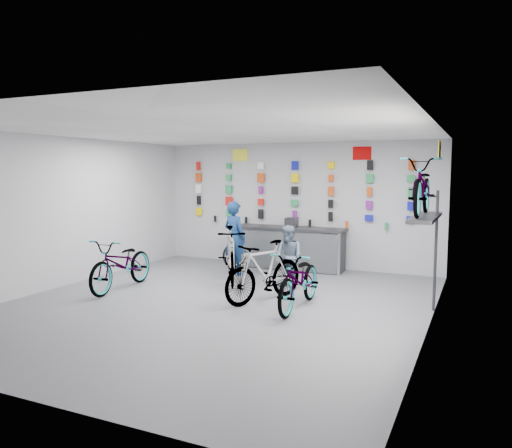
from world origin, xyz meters
The scene contains 21 objects.
floor centered at (0.00, 0.00, 0.00)m, with size 8.00×8.00×0.00m, color #57575C.
ceiling centered at (0.00, 0.00, 3.00)m, with size 8.00×8.00×0.00m, color white.
wall_back centered at (0.00, 4.00, 1.50)m, with size 7.00×7.00×0.00m, color #BDBEC0.
wall_front centered at (0.00, -4.00, 1.50)m, with size 7.00×7.00×0.00m, color #BDBEC0.
wall_left centered at (-3.50, 0.00, 1.50)m, with size 8.00×8.00×0.00m, color #BDBEC0.
wall_right centered at (3.50, 0.00, 1.50)m, with size 8.00×8.00×0.00m, color #BDBEC0.
counter centered at (0.00, 3.54, 0.49)m, with size 2.70×0.66×1.00m.
merch_wall centered at (-0.08, 3.93, 1.81)m, with size 5.57×0.08×1.56m.
wall_bracket centered at (3.33, 1.20, 1.46)m, with size 0.39×1.90×2.00m.
sign_left centered at (-1.50, 3.98, 2.72)m, with size 0.42×0.02×0.30m, color #FFF734.
sign_right centered at (1.60, 3.98, 2.72)m, with size 0.42×0.02×0.30m, color #C10606.
sign_side centered at (3.48, 1.20, 2.65)m, with size 0.02×0.40×0.30m, color #FFF734.
bike_left centered at (-2.22, 0.22, 0.51)m, with size 0.68×1.95×1.03m, color gray.
bike_center centered at (0.68, 0.54, 0.54)m, with size 0.51×1.80×1.08m, color gray.
bike_right centered at (1.41, 0.35, 0.50)m, with size 0.66×1.89×0.99m, color gray.
bike_service centered at (-0.57, 1.66, 0.58)m, with size 0.55×1.93×1.16m, color gray.
bike_wall centered at (3.25, 1.20, 2.05)m, with size 0.63×1.80×0.95m, color gray.
clerk centered at (-0.88, 2.45, 0.82)m, with size 0.60×0.39×1.65m, color navy.
customer centered at (0.73, 1.62, 0.63)m, with size 0.61×0.48×1.26m, color slate.
spare_wheel centered at (-1.25, 3.17, 0.29)m, with size 0.65×0.39×0.60m.
register centered at (0.06, 3.55, 1.11)m, with size 0.28×0.30×0.22m, color black.
Camera 1 is at (4.16, -7.43, 2.30)m, focal length 35.00 mm.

